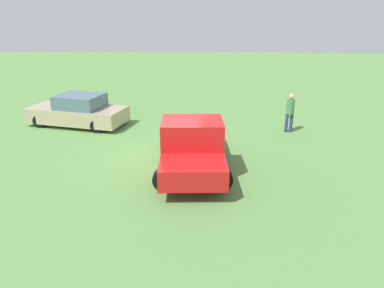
# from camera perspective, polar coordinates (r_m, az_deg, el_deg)

# --- Properties ---
(ground_plane) EXTENTS (80.00, 80.00, 0.00)m
(ground_plane) POSITION_cam_1_polar(r_m,az_deg,el_deg) (11.92, -4.50, -2.42)
(ground_plane) COLOR #5B8C47
(pickup_truck) EXTENTS (2.42, 4.66, 1.79)m
(pickup_truck) POSITION_cam_1_polar(r_m,az_deg,el_deg) (10.54, 0.01, -0.16)
(pickup_truck) COLOR black
(pickup_truck) RESTS_ON ground_plane
(sedan_near) EXTENTS (4.77, 2.84, 1.45)m
(sedan_near) POSITION_cam_1_polar(r_m,az_deg,el_deg) (16.30, -19.07, 5.35)
(sedan_near) COLOR black
(sedan_near) RESTS_ON ground_plane
(person_bystander) EXTENTS (0.34, 0.34, 1.72)m
(person_bystander) POSITION_cam_1_polar(r_m,az_deg,el_deg) (14.95, 16.61, 5.55)
(person_bystander) COLOR navy
(person_bystander) RESTS_ON ground_plane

